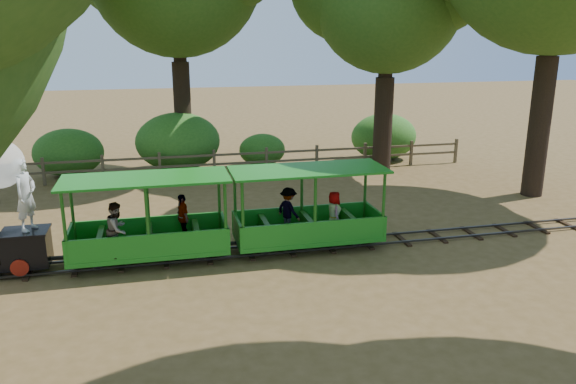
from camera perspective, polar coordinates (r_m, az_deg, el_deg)
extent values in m
plane|color=brown|center=(13.98, 0.17, -5.91)|extent=(90.00, 90.00, 0.00)
cube|color=#3F3D3A|center=(13.68, 0.46, -6.07)|extent=(22.00, 0.05, 0.05)
cube|color=#3F3D3A|center=(14.22, -0.12, -5.19)|extent=(22.00, 0.05, 0.05)
cube|color=#382314|center=(13.97, 0.17, -5.81)|extent=(0.12, 1.00, 0.05)
cube|color=#382314|center=(13.78, -20.67, -7.19)|extent=(0.12, 1.00, 0.05)
cube|color=#382314|center=(15.82, 18.11, -4.00)|extent=(0.12, 1.00, 0.05)
cube|color=black|center=(13.73, -25.04, -4.86)|extent=(0.95, 0.74, 0.58)
cube|color=black|center=(13.63, -25.19, -3.64)|extent=(1.00, 0.80, 0.04)
cylinder|color=maroon|center=(13.54, -25.60, -6.95)|extent=(0.38, 0.06, 0.38)
cylinder|color=maroon|center=(14.23, -24.99, -5.81)|extent=(0.38, 0.06, 0.38)
imported|color=silver|center=(13.42, -25.11, -0.25)|extent=(0.59, 0.69, 1.60)
cube|color=#1C801C|center=(13.53, -13.82, -5.63)|extent=(3.59, 1.37, 0.11)
cube|color=#1C5E15|center=(13.57, -13.79, -6.13)|extent=(3.23, 0.53, 0.15)
cube|color=#1C801C|center=(12.81, -13.91, -5.34)|extent=(3.59, 0.06, 0.53)
cube|color=#1C801C|center=(14.03, -13.90, -3.48)|extent=(3.59, 0.06, 0.53)
cube|color=#1C801C|center=(13.02, -14.30, 1.32)|extent=(3.75, 1.53, 0.05)
cylinder|color=#1C5E15|center=(12.82, -21.74, -3.51)|extent=(0.07, 0.07, 1.69)
cylinder|color=#1C5E15|center=(13.99, -21.05, -1.87)|extent=(0.07, 0.07, 1.69)
cylinder|color=#1C5E15|center=(12.73, -6.36, -2.57)|extent=(0.07, 0.07, 1.69)
cylinder|color=#1C5E15|center=(13.91, -7.00, -1.00)|extent=(0.07, 0.07, 1.69)
cube|color=#1C5E15|center=(13.51, -18.47, -4.84)|extent=(0.13, 1.16, 0.42)
cube|color=#1C5E15|center=(13.44, -13.89, -4.58)|extent=(0.13, 1.16, 0.42)
cube|color=#1C5E15|center=(13.45, -9.30, -4.29)|extent=(0.13, 1.16, 0.42)
cylinder|color=black|center=(13.30, -18.78, -6.80)|extent=(0.30, 0.06, 0.30)
cylinder|color=black|center=(13.97, -18.53, -5.69)|extent=(0.30, 0.06, 0.30)
cylinder|color=black|center=(13.25, -8.80, -6.20)|extent=(0.30, 0.06, 0.30)
cylinder|color=black|center=(13.91, -9.05, -5.12)|extent=(0.30, 0.06, 0.30)
imported|color=gray|center=(12.96, -16.96, -3.65)|extent=(0.66, 0.74, 1.24)
imported|color=gray|center=(13.63, -10.66, -2.51)|extent=(0.44, 0.71, 1.13)
cube|color=#1C801C|center=(13.97, 2.03, -4.48)|extent=(3.59, 1.37, 0.11)
cube|color=#1C5E15|center=(14.01, 2.02, -4.96)|extent=(3.23, 0.53, 0.15)
cube|color=#1C801C|center=(13.28, 2.77, -4.12)|extent=(3.59, 0.06, 0.53)
cube|color=#1C801C|center=(14.45, 1.37, -2.44)|extent=(3.59, 0.06, 0.53)
cube|color=#1C801C|center=(13.48, 2.10, 2.28)|extent=(3.75, 1.53, 0.05)
cylinder|color=#1C5E15|center=(12.78, -4.62, -2.46)|extent=(0.07, 0.07, 1.69)
cylinder|color=#1C5E15|center=(13.96, -5.41, -0.90)|extent=(0.07, 0.07, 1.69)
cylinder|color=#1C5E15|center=(13.68, 9.69, -1.40)|extent=(0.07, 0.07, 1.69)
cylinder|color=#1C5E15|center=(14.79, 7.83, -0.02)|extent=(0.07, 0.07, 1.69)
cube|color=#1C5E15|center=(13.65, -2.34, -3.79)|extent=(0.13, 1.16, 0.42)
cube|color=#1C5E15|center=(13.88, 2.04, -3.45)|extent=(0.13, 1.16, 0.42)
cube|color=#1C5E15|center=(14.19, 6.25, -3.11)|extent=(0.13, 1.16, 0.42)
cylinder|color=black|center=(13.43, -2.33, -5.72)|extent=(0.30, 0.06, 0.30)
cylinder|color=black|center=(14.09, -2.89, -4.67)|extent=(0.30, 0.06, 0.30)
cylinder|color=black|center=(14.01, 6.97, -4.89)|extent=(0.30, 0.06, 0.30)
cylinder|color=black|center=(14.64, 6.01, -3.94)|extent=(0.30, 0.06, 0.30)
imported|color=gray|center=(13.92, 0.05, -1.82)|extent=(0.72, 0.85, 1.14)
imported|color=gray|center=(13.81, 4.69, -2.14)|extent=(0.36, 0.54, 1.09)
cylinder|color=#2D2116|center=(22.37, -10.62, 7.55)|extent=(0.66, 0.66, 4.15)
cylinder|color=#2D2116|center=(22.16, -11.05, 15.92)|extent=(0.50, 0.50, 2.37)
cylinder|color=#2D2116|center=(22.12, 9.62, 6.77)|extent=(0.72, 0.72, 3.59)
cylinder|color=#2D2116|center=(21.87, 9.97, 14.08)|extent=(0.54, 0.54, 2.05)
cylinder|color=#2D2116|center=(19.94, 24.15, 5.99)|extent=(0.68, 0.68, 4.50)
cylinder|color=#2D2116|center=(19.73, 25.34, 16.14)|extent=(0.51, 0.51, 2.57)
cube|color=brown|center=(21.53, -23.59, 1.91)|extent=(0.10, 0.10, 1.00)
cube|color=brown|center=(21.25, -18.29, 2.27)|extent=(0.10, 0.10, 1.00)
cube|color=brown|center=(21.15, -12.89, 2.62)|extent=(0.10, 0.10, 1.00)
cube|color=brown|center=(21.25, -7.50, 2.94)|extent=(0.10, 0.10, 1.00)
cube|color=brown|center=(21.53, -2.19, 3.24)|extent=(0.10, 0.10, 1.00)
cube|color=brown|center=(21.99, 2.94, 3.49)|extent=(0.10, 0.10, 1.00)
cube|color=brown|center=(22.62, 7.82, 3.71)|extent=(0.10, 0.10, 1.00)
cube|color=brown|center=(23.41, 12.41, 3.89)|extent=(0.10, 0.10, 1.00)
cube|color=brown|center=(24.33, 16.68, 4.04)|extent=(0.10, 0.10, 1.00)
cube|color=brown|center=(21.31, -4.84, 3.88)|extent=(18.00, 0.06, 0.08)
cube|color=brown|center=(21.38, -4.82, 2.96)|extent=(18.00, 0.06, 0.08)
ellipsoid|color=#2D6B1E|center=(22.59, -21.41, 3.76)|extent=(2.57, 1.98, 1.78)
ellipsoid|color=#2D6B1E|center=(22.32, -11.11, 5.04)|extent=(3.26, 2.51, 2.26)
ellipsoid|color=#2D6B1E|center=(22.77, -2.64, 4.30)|extent=(1.88, 1.45, 1.30)
ellipsoid|color=#2D6B1E|center=(24.21, 9.71, 5.56)|extent=(2.82, 2.17, 1.95)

